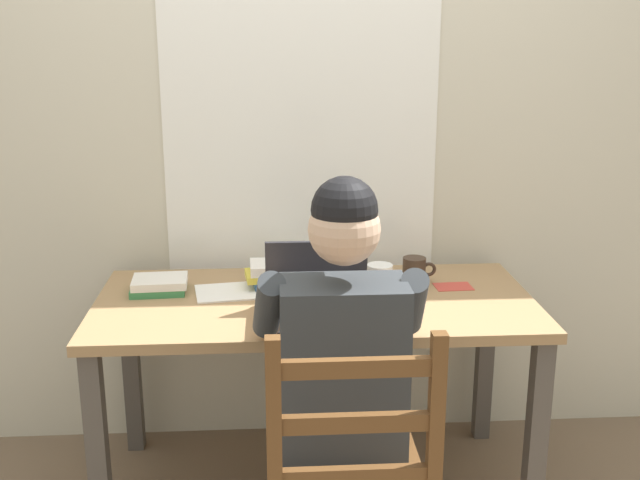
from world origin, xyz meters
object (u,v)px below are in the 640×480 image
object	(u,v)px
desk	(315,324)
seated_person	(340,362)
laptop	(319,300)
book_stack_main	(274,274)
landscape_photo_print	(453,287)
coffee_mug_white	(380,279)
coffee_mug_dark	(415,271)
computer_mouse	(404,315)
book_stack_side	(159,285)

from	to	relation	value
desk	seated_person	distance (m)	0.44
laptop	book_stack_main	xyz separation A→B (m)	(-0.14, 0.29, -0.00)
desk	landscape_photo_print	size ratio (longest dim) A/B	11.37
coffee_mug_white	coffee_mug_dark	xyz separation A→B (m)	(0.14, 0.09, -0.00)
computer_mouse	book_stack_main	distance (m)	0.53
coffee_mug_white	landscape_photo_print	xyz separation A→B (m)	(0.27, 0.05, -0.05)
book_stack_main	book_stack_side	bearing A→B (deg)	-176.33
book_stack_main	computer_mouse	bearing A→B (deg)	-40.73
coffee_mug_dark	book_stack_main	size ratio (longest dim) A/B	0.59
desk	coffee_mug_white	size ratio (longest dim) A/B	11.74
seated_person	book_stack_side	bearing A→B (deg)	137.37
coffee_mug_white	book_stack_side	size ratio (longest dim) A/B	0.63
laptop	coffee_mug_white	world-z (taller)	laptop
laptop	computer_mouse	bearing A→B (deg)	-12.36
seated_person	coffee_mug_dark	xyz separation A→B (m)	(0.32, 0.56, 0.08)
desk	laptop	size ratio (longest dim) A/B	4.48
computer_mouse	laptop	bearing A→B (deg)	167.64
book_stack_main	landscape_photo_print	bearing A→B (deg)	-3.54
book_stack_main	desk	bearing A→B (deg)	-43.48
desk	coffee_mug_dark	xyz separation A→B (m)	(0.36, 0.13, 0.14)
computer_mouse	landscape_photo_print	xyz separation A→B (m)	(0.23, 0.31, -0.02)
seated_person	coffee_mug_white	xyz separation A→B (m)	(0.18, 0.47, 0.09)
computer_mouse	coffee_mug_white	world-z (taller)	coffee_mug_white
laptop	computer_mouse	distance (m)	0.27
seated_person	book_stack_main	bearing A→B (deg)	107.97
coffee_mug_dark	seated_person	bearing A→B (deg)	-119.50
laptop	landscape_photo_print	size ratio (longest dim) A/B	2.54
desk	laptop	bearing A→B (deg)	-88.64
coffee_mug_white	book_stack_side	distance (m)	0.76
seated_person	coffee_mug_white	world-z (taller)	seated_person
coffee_mug_white	landscape_photo_print	size ratio (longest dim) A/B	0.97
laptop	computer_mouse	xyz separation A→B (m)	(0.26, -0.06, -0.04)
book_stack_main	coffee_mug_dark	bearing A→B (deg)	0.30
book_stack_side	laptop	bearing A→B (deg)	-26.05
laptop	coffee_mug_dark	world-z (taller)	laptop
computer_mouse	book_stack_side	bearing A→B (deg)	158.17
book_stack_side	landscape_photo_print	bearing A→B (deg)	-0.75
desk	coffee_mug_white	xyz separation A→B (m)	(0.23, 0.04, 0.14)
laptop	landscape_photo_print	xyz separation A→B (m)	(0.49, 0.25, -0.05)
computer_mouse	coffee_mug_white	size ratio (longest dim) A/B	0.79
laptop	book_stack_side	world-z (taller)	laptop
book_stack_main	book_stack_side	world-z (taller)	book_stack_main
computer_mouse	book_stack_side	size ratio (longest dim) A/B	0.50
seated_person	book_stack_main	world-z (taller)	seated_person
book_stack_side	coffee_mug_dark	bearing A→B (deg)	1.80
coffee_mug_white	landscape_photo_print	world-z (taller)	coffee_mug_white
desk	coffee_mug_dark	distance (m)	0.41
seated_person	book_stack_main	size ratio (longest dim) A/B	6.10
coffee_mug_dark	book_stack_main	distance (m)	0.50
coffee_mug_white	computer_mouse	bearing A→B (deg)	-81.34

